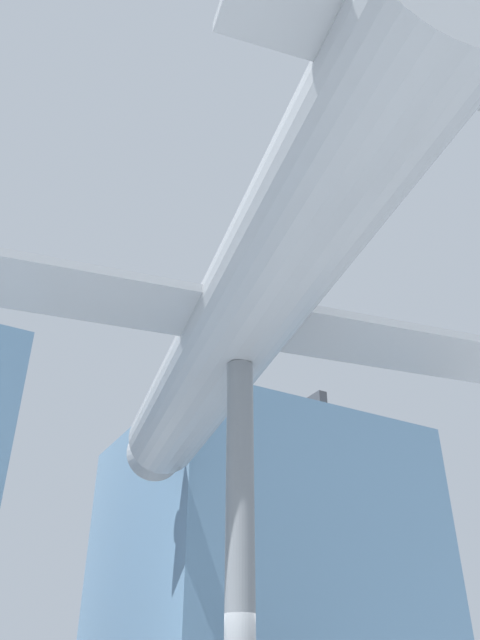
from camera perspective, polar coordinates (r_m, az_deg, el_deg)
The scene contains 3 objects.
glass_pavilion_right at distance 26.67m, azimuth 2.00°, elevation -22.27°, with size 11.33×10.29×11.51m.
support_pylon_central at distance 10.98m, azimuth 0.00°, elevation -20.39°, with size 0.50×0.50×6.87m.
suspended_airplane at distance 12.88m, azimuth -0.49°, elevation -0.74°, with size 14.38×16.22×3.01m.
Camera 1 is at (-5.27, -9.41, 1.41)m, focal length 35.00 mm.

